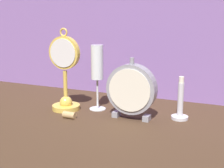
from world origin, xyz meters
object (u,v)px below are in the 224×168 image
(pocket_watch_on_stand, at_px, (65,78))
(brass_candlestick, at_px, (180,105))
(mantel_clock_silver, at_px, (131,90))
(champagne_flute, at_px, (97,67))
(wine_cork, at_px, (69,115))

(pocket_watch_on_stand, xyz_separation_m, brass_candlestick, (0.39, 0.06, -0.07))
(mantel_clock_silver, height_order, brass_candlestick, mantel_clock_silver)
(brass_candlestick, bearing_deg, pocket_watch_on_stand, -171.52)
(pocket_watch_on_stand, relative_size, champagne_flute, 1.25)
(pocket_watch_on_stand, distance_m, brass_candlestick, 0.40)
(mantel_clock_silver, xyz_separation_m, wine_cork, (-0.18, -0.08, -0.09))
(mantel_clock_silver, distance_m, champagne_flute, 0.16)
(mantel_clock_silver, distance_m, wine_cork, 0.22)
(champagne_flute, relative_size, brass_candlestick, 1.63)
(wine_cork, bearing_deg, champagne_flute, 72.47)
(mantel_clock_silver, distance_m, brass_candlestick, 0.16)
(brass_candlestick, relative_size, wine_cork, 3.31)
(pocket_watch_on_stand, height_order, brass_candlestick, pocket_watch_on_stand)
(brass_candlestick, distance_m, wine_cork, 0.36)
(pocket_watch_on_stand, relative_size, wine_cork, 6.77)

